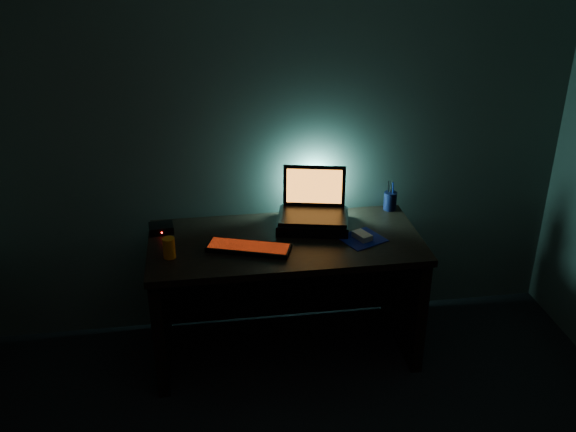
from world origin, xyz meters
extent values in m
cube|color=#434D47|center=(0.00, 2.00, 1.25)|extent=(3.50, 0.00, 2.50)
cube|color=black|center=(0.00, 1.62, 0.73)|extent=(1.50, 0.70, 0.04)
cube|color=black|center=(-0.71, 1.62, 0.35)|extent=(0.06, 0.64, 0.71)
cube|color=black|center=(0.71, 1.62, 0.35)|extent=(0.06, 0.64, 0.71)
cube|color=black|center=(0.00, 1.95, 0.35)|extent=(1.38, 0.02, 0.65)
cube|color=black|center=(0.18, 1.75, 0.78)|extent=(0.45, 0.38, 0.06)
cube|color=black|center=(0.18, 1.75, 0.82)|extent=(0.43, 0.34, 0.02)
cube|color=black|center=(0.21, 1.88, 0.95)|extent=(0.36, 0.12, 0.24)
cube|color=orange|center=(0.20, 1.87, 0.95)|extent=(0.32, 0.10, 0.20)
cube|color=black|center=(-0.21, 1.53, 0.76)|extent=(0.47, 0.28, 0.03)
cube|color=red|center=(-0.21, 1.53, 0.78)|extent=(0.44, 0.25, 0.00)
cube|color=navy|center=(0.42, 1.56, 0.75)|extent=(0.28, 0.27, 0.00)
cube|color=gray|center=(0.42, 1.56, 0.77)|extent=(0.10, 0.12, 0.03)
cylinder|color=black|center=(0.68, 1.92, 0.81)|extent=(0.10, 0.10, 0.11)
cylinder|color=orange|center=(-0.63, 1.51, 0.81)|extent=(0.07, 0.07, 0.11)
cube|color=black|center=(-0.68, 1.81, 0.77)|extent=(0.14, 0.12, 0.04)
sphere|color=#FF0C07|center=(-0.67, 1.75, 0.77)|extent=(0.01, 0.01, 0.01)
camera|label=1|loc=(-0.44, -1.48, 2.40)|focal=40.00mm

